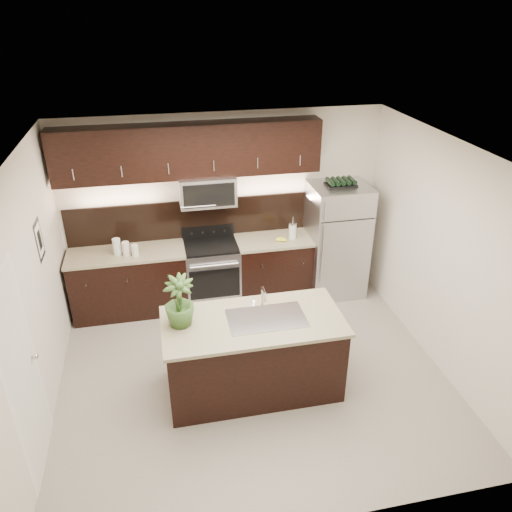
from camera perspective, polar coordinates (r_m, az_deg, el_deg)
The scene contains 12 objects.
ground at distance 6.18m, azimuth -0.42°, elevation -13.20°, with size 4.50×4.50×0.00m, color gray.
room_walls at distance 5.18m, azimuth -1.60°, elevation 0.70°, with size 4.52×4.02×2.71m.
counter_run at distance 7.23m, azimuth -6.66°, elevation -2.14°, with size 3.51×0.65×0.94m.
upper_fixtures at distance 6.71m, azimuth -7.35°, elevation 10.97°, with size 3.49×0.40×1.66m.
island at distance 5.69m, azimuth -0.34°, elevation -11.18°, with size 1.96×0.96×0.94m.
sink_faucet at distance 5.44m, azimuth 1.19°, elevation -6.93°, with size 0.84×0.50×0.28m.
refrigerator at distance 7.42m, azimuth 9.14°, elevation 1.78°, with size 0.81×0.74×1.69m, color #B2B2B7.
wine_rack at distance 7.09m, azimuth 9.68°, elevation 8.28°, with size 0.42×0.26×0.10m.
plant at distance 5.25m, azimuth -8.80°, elevation -5.16°, with size 0.32×0.32×0.57m, color #2F4F1F.
canisters at distance 6.89m, azimuth -14.88°, elevation 0.87°, with size 0.33×0.19×0.23m.
french_press at distance 7.14m, azimuth 4.20°, elevation 2.91°, with size 0.11×0.11×0.32m.
bananas at distance 7.10m, azimuth 2.58°, elevation 1.96°, with size 0.15×0.12×0.05m, color yellow.
Camera 1 is at (-0.92, -4.58, 4.04)m, focal length 35.00 mm.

